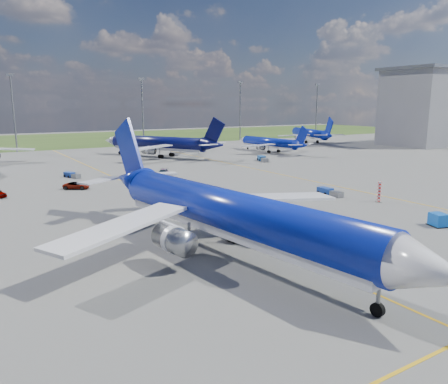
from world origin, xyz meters
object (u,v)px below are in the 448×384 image
bg_jet_ne (269,152)px  service_car_b (76,186)px  bg_jet_n (158,157)px  bg_jet_ene (309,143)px  uld_container (438,220)px  baggage_tug_c (72,175)px  baggage_tug_w (329,192)px  service_car_c (163,173)px  main_airliner (231,256)px  baggage_tug_e (263,159)px  warning_post (379,192)px

bg_jet_ne → service_car_b: (-62.81, -28.80, 0.59)m
bg_jet_n → bg_jet_ene: size_ratio=1.10×
bg_jet_ene → uld_container: 113.17m
bg_jet_n → bg_jet_ne: bearing=139.1°
bg_jet_n → baggage_tug_c: bg_jet_n is taller
bg_jet_ene → baggage_tug_c: (-93.38, -34.50, 0.45)m
uld_container → baggage_tug_w: 19.66m
bg_jet_n → baggage_tug_c: size_ratio=9.09×
bg_jet_ne → bg_jet_ene: size_ratio=0.84×
service_car_c → main_airliner: bearing=-73.3°
main_airliner → baggage_tug_w: 32.16m
bg_jet_n → bg_jet_ne: size_ratio=1.31×
baggage_tug_e → service_car_b: bearing=-144.2°
uld_container → service_car_c: size_ratio=0.43×
bg_jet_ne → warning_post: bearing=62.3°
bg_jet_ne → uld_container: size_ratio=16.19×
warning_post → main_airliner: 31.88m
main_airliner → bg_jet_ne: bearing=42.8°
main_airliner → uld_container: (26.18, -4.06, 0.76)m
warning_post → service_car_b: bearing=136.5°
service_car_b → baggage_tug_w: service_car_b is taller
warning_post → uld_container: warning_post is taller
warning_post → bg_jet_ne: (27.72, 62.14, -1.50)m
baggage_tug_c → main_airliner: bearing=-106.2°
bg_jet_ne → uld_container: (-32.34, -74.32, 0.76)m
bg_jet_ene → baggage_tug_c: size_ratio=8.24×
bg_jet_ne → baggage_tug_w: (-30.34, -54.77, 0.49)m
bg_jet_n → bg_jet_ene: bg_jet_n is taller
bg_jet_ne → main_airliner: bearing=46.6°
baggage_tug_w → baggage_tug_e: (16.11, 38.93, 0.07)m
warning_post → service_car_c: (-16.97, 38.49, -0.85)m
uld_container → service_car_b: 54.78m
warning_post → bg_jet_n: (-5.16, 68.35, -1.50)m
uld_container → bg_jet_ene: bearing=74.1°
uld_container → baggage_tug_e: size_ratio=0.35×
bg_jet_n → uld_container: bearing=60.2°
warning_post → bg_jet_n: size_ratio=0.07×
baggage_tug_w → main_airliner: bearing=-149.8°
service_car_c → warning_post: bearing=-33.0°
baggage_tug_w → baggage_tug_c: baggage_tug_w is taller
bg_jet_n → bg_jet_ene: bearing=160.2°
service_car_b → baggage_tug_e: size_ratio=0.78×
service_car_c → baggage_tug_e: (30.47, 7.82, -0.08)m
bg_jet_ne → main_airliner: (-58.51, -70.26, 0.00)m
bg_jet_n → baggage_tug_e: bg_jet_n is taller
bg_jet_n → main_airliner: bearing=41.3°
service_car_c → baggage_tug_e: 31.45m
baggage_tug_w → warning_post: bearing=-69.0°
bg_jet_ne → baggage_tug_c: 62.83m
bg_jet_ne → baggage_tug_e: bg_jet_ne is taller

